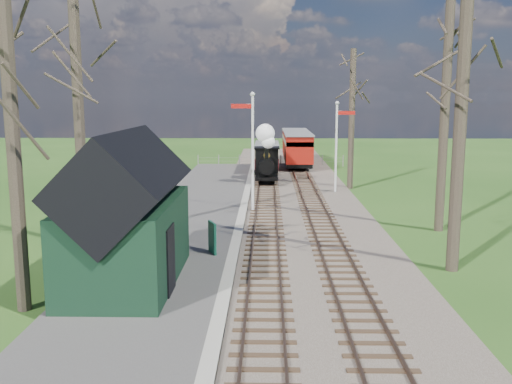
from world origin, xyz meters
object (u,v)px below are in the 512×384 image
at_px(semaphore_far, 338,140).
at_px(person, 167,259).
at_px(bench, 173,245).
at_px(sign_board, 212,238).
at_px(red_carriage_a, 298,150).
at_px(locomotive, 267,157).
at_px(station_shed, 127,217).
at_px(coach, 267,156).
at_px(red_carriage_b, 295,144).
at_px(semaphore_near, 251,143).

bearing_deg(semaphore_far, person, -112.98).
bearing_deg(bench, semaphore_far, 62.59).
height_order(sign_board, bench, sign_board).
bearing_deg(bench, red_carriage_a, 77.53).
height_order(locomotive, bench, locomotive).
bearing_deg(station_shed, bench, 73.43).
bearing_deg(locomotive, semaphore_far, -39.31).
xyz_separation_m(station_shed, locomotive, (4.29, 21.59, -0.39)).
distance_m(semaphore_far, coach, 10.77).
bearing_deg(person, red_carriage_b, -30.51).
height_order(bench, person, person).
bearing_deg(sign_board, red_carriage_b, 81.94).
bearing_deg(sign_board, locomotive, 83.87).
bearing_deg(red_carriage_a, coach, -136.22).
distance_m(semaphore_near, red_carriage_b, 23.96).
bearing_deg(red_carriage_a, locomotive, -106.99).
distance_m(semaphore_far, bench, 17.13).
bearing_deg(semaphore_near, sign_board, -97.91).
bearing_deg(station_shed, red_carriage_a, 77.11).
relative_size(station_shed, sign_board, 5.35).
height_order(station_shed, semaphore_far, semaphore_far).
height_order(red_carriage_b, person, red_carriage_b).
distance_m(semaphore_far, sign_board, 16.16).
relative_size(semaphore_near, red_carriage_b, 1.10).
relative_size(coach, sign_board, 5.47).
height_order(station_shed, bench, station_shed).
relative_size(red_carriage_a, sign_board, 4.82).
bearing_deg(person, sign_board, -42.11).
relative_size(sign_board, person, 0.93).
bearing_deg(semaphore_near, coach, 87.19).
height_order(coach, red_carriage_a, red_carriage_a).
bearing_deg(semaphore_near, bench, -106.32).
bearing_deg(person, bench, -15.48).
bearing_deg(sign_board, coach, 85.36).
distance_m(semaphore_near, bench, 9.86).
xyz_separation_m(sign_board, bench, (-1.43, -0.36, -0.21)).
bearing_deg(coach, semaphore_near, -92.81).
relative_size(coach, red_carriage_b, 1.13).
bearing_deg(sign_board, semaphore_far, 66.58).
xyz_separation_m(station_shed, red_carriage_b, (6.90, 35.64, -0.63)).
relative_size(station_shed, red_carriage_a, 1.11).
bearing_deg(person, semaphore_near, -32.71).
distance_m(bench, person, 2.72).
bearing_deg(sign_board, station_shed, -124.72).
distance_m(red_carriage_b, bench, 33.21).
distance_m(station_shed, red_carriage_a, 30.93).
bearing_deg(sign_board, bench, -165.93).
height_order(sign_board, person, person).
relative_size(red_carriage_a, red_carriage_b, 1.00).
bearing_deg(red_carriage_a, semaphore_near, -100.52).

